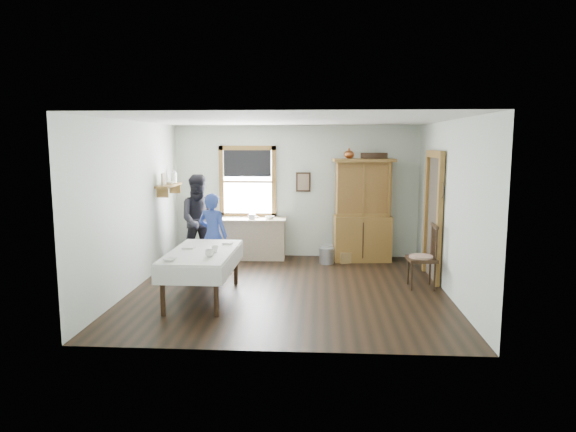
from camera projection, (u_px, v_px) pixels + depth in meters
The scene contains 20 objects.
room at pixel (288, 207), 8.12m from camera, with size 5.01×5.01×2.70m.
window at pixel (248, 178), 10.57m from camera, with size 1.18×0.07×1.48m.
doorway at pixel (434, 212), 8.83m from camera, with size 0.09×1.14×2.22m.
wall_shelf at pixel (169, 184), 9.75m from camera, with size 0.24×1.00×0.44m.
framed_picture at pixel (303, 182), 10.51m from camera, with size 0.30×0.04×0.40m, color black.
rug_beater at pixel (442, 183), 8.21m from camera, with size 0.27×0.27×0.01m, color black.
work_counter at pixel (250, 238), 10.45m from camera, with size 1.45×0.55×0.83m, color tan.
china_hutch at pixel (363, 210), 10.19m from camera, with size 1.20×0.57×2.04m, color olive.
dining_table at pixel (203, 275), 7.77m from camera, with size 0.98×1.85×0.74m, color silver.
spindle_chair at pixel (422, 256), 8.33m from camera, with size 0.49×0.49×1.05m, color black.
pail at pixel (327, 256), 10.05m from camera, with size 0.29×0.29×0.31m, color #A1A5AA.
wicker_basket at pixel (347, 257), 10.18m from camera, with size 0.37×0.26×0.22m, color tan.
woman_blue at pixel (213, 238), 8.99m from camera, with size 0.50×0.33×1.38m, color navy.
figure_dark at pixel (201, 224), 9.83m from camera, with size 0.79×0.62×1.63m, color black.
table_cup_a at pixel (210, 253), 7.30m from camera, with size 0.13×0.13×0.10m, color white.
table_cup_b at pixel (215, 249), 7.60m from camera, with size 0.10×0.10×0.10m, color white.
table_bowl at pixel (170, 259), 7.04m from camera, with size 0.20×0.20×0.05m, color white.
counter_book at pixel (248, 217), 10.50m from camera, with size 0.18×0.24×0.02m, color #7F6A54.
counter_bowl at pixel (270, 218), 10.31m from camera, with size 0.19×0.19×0.06m, color white.
shelf_bowl at pixel (169, 183), 9.76m from camera, with size 0.22×0.22×0.05m, color white.
Camera 1 is at (0.51, -8.04, 2.36)m, focal length 32.00 mm.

